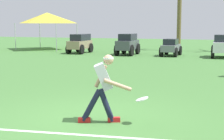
# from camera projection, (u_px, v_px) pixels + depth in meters

# --- Properties ---
(ground_plane) EXTENTS (80.00, 80.00, 0.00)m
(ground_plane) POSITION_uv_depth(u_px,v_px,m) (86.00, 119.00, 7.43)
(ground_plane) COLOR #447838
(field_line_paint) EXTENTS (19.75, 2.89, 0.01)m
(field_line_paint) POSITION_uv_depth(u_px,v_px,m) (63.00, 134.00, 6.41)
(field_line_paint) COLOR white
(field_line_paint) RESTS_ON ground_plane
(frisbee_thrower) EXTENTS (1.12, 0.51, 1.42)m
(frisbee_thrower) POSITION_uv_depth(u_px,v_px,m) (103.00, 85.00, 7.07)
(frisbee_thrower) COLOR #191E38
(frisbee_thrower) RESTS_ON ground_plane
(frisbee_in_flight) EXTENTS (0.31, 0.31, 0.11)m
(frisbee_in_flight) POSITION_uv_depth(u_px,v_px,m) (142.00, 99.00, 6.95)
(frisbee_in_flight) COLOR white
(parked_car_slot_a) EXTENTS (1.20, 2.42, 1.34)m
(parked_car_slot_a) POSITION_uv_depth(u_px,v_px,m) (80.00, 43.00, 24.16)
(parked_car_slot_a) COLOR #998466
(parked_car_slot_a) RESTS_ON ground_plane
(parked_car_slot_b) EXTENTS (1.17, 2.36, 1.40)m
(parked_car_slot_b) POSITION_uv_depth(u_px,v_px,m) (128.00, 44.00, 22.76)
(parked_car_slot_b) COLOR #474C51
(parked_car_slot_b) RESTS_ON ground_plane
(parked_car_slot_c) EXTENTS (1.14, 2.22, 1.10)m
(parked_car_slot_c) POSITION_uv_depth(u_px,v_px,m) (171.00, 47.00, 22.07)
(parked_car_slot_c) COLOR slate
(parked_car_slot_c) RESTS_ON ground_plane
(parked_car_slot_d) EXTENTS (1.25, 2.39, 1.40)m
(parked_car_slot_d) POSITION_uv_depth(u_px,v_px,m) (221.00, 45.00, 20.96)
(parked_car_slot_d) COLOR silver
(parked_car_slot_d) RESTS_ON ground_plane
(event_tent) EXTENTS (3.77, 3.77, 2.95)m
(event_tent) POSITION_uv_depth(u_px,v_px,m) (47.00, 18.00, 27.49)
(event_tent) COLOR #B2B5BA
(event_tent) RESTS_ON ground_plane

